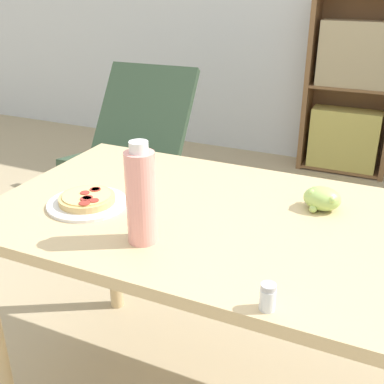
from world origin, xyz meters
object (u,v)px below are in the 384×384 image
at_px(grape_bunch, 322,198).
at_px(salt_shaker, 268,297).
at_px(drink_bottle, 141,196).
at_px(bookshelf, 350,94).
at_px(pizza_on_plate, 87,201).
at_px(lounge_chair_near, 134,167).

xyz_separation_m(grape_bunch, salt_shaker, (-0.01, -0.53, -0.01)).
distance_m(drink_bottle, bookshelf, 2.77).
relative_size(pizza_on_plate, bookshelf, 0.19).
height_order(pizza_on_plate, bookshelf, bookshelf).
distance_m(grape_bunch, bookshelf, 2.39).
distance_m(pizza_on_plate, grape_bunch, 0.71).
relative_size(salt_shaker, lounge_chair_near, 0.07).
relative_size(lounge_chair_near, bookshelf, 0.67).
height_order(grape_bunch, lounge_chair_near, lounge_chair_near).
height_order(pizza_on_plate, drink_bottle, drink_bottle).
distance_m(pizza_on_plate, lounge_chair_near, 1.62).
bearing_deg(salt_shaker, lounge_chair_near, 129.03).
relative_size(drink_bottle, bookshelf, 0.21).
bearing_deg(drink_bottle, pizza_on_plate, 155.98).
bearing_deg(pizza_on_plate, grape_bunch, 22.14).
height_order(salt_shaker, bookshelf, bookshelf).
bearing_deg(pizza_on_plate, salt_shaker, -21.87).
xyz_separation_m(grape_bunch, lounge_chair_near, (-1.34, 1.11, -0.52)).
xyz_separation_m(drink_bottle, bookshelf, (0.18, 2.75, -0.30)).
xyz_separation_m(grape_bunch, drink_bottle, (-0.39, -0.38, 0.09)).
xyz_separation_m(salt_shaker, lounge_chair_near, (-1.33, 1.64, -0.51)).
bearing_deg(grape_bunch, lounge_chair_near, 140.31).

